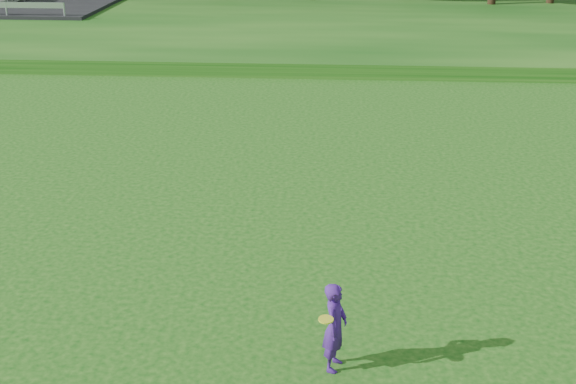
{
  "coord_description": "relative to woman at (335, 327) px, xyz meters",
  "views": [
    {
      "loc": [
        1.47,
        -9.25,
        6.97
      ],
      "look_at": [
        0.56,
        4.24,
        1.3
      ],
      "focal_mm": 45.0,
      "sensor_mm": 36.0,
      "label": 1
    }
  ],
  "objects": [
    {
      "name": "ground",
      "position": [
        -1.56,
        -0.24,
        -0.75
      ],
      "size": [
        140.0,
        140.0,
        0.0
      ],
      "primitive_type": "plane",
      "color": "#0D470D",
      "rests_on": "ground"
    },
    {
      "name": "berm",
      "position": [
        -1.56,
        33.76,
        -0.45
      ],
      "size": [
        130.0,
        30.0,
        0.6
      ],
      "primitive_type": "cube",
      "color": "#0D470D",
      "rests_on": "ground"
    },
    {
      "name": "walking_path",
      "position": [
        -1.56,
        19.76,
        -0.73
      ],
      "size": [
        130.0,
        1.6,
        0.04
      ],
      "primitive_type": "cube",
      "color": "gray",
      "rests_on": "ground"
    },
    {
      "name": "woman",
      "position": [
        0.0,
        0.0,
        0.0
      ],
      "size": [
        0.5,
        0.69,
        1.49
      ],
      "color": "#3F1A77",
      "rests_on": "ground"
    }
  ]
}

